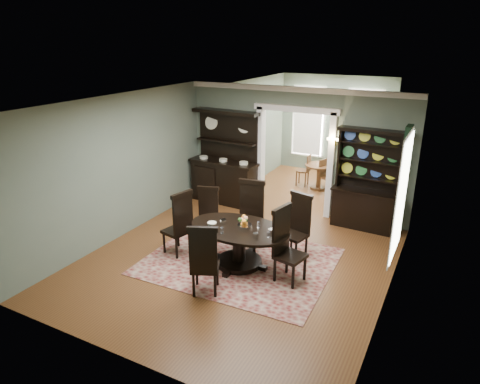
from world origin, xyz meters
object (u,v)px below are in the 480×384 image
at_px(sideboard, 225,171).
at_px(parlor_table, 319,173).
at_px(dining_table, 239,239).
at_px(welsh_dresser, 365,193).

distance_m(sideboard, parlor_table, 2.77).
bearing_deg(dining_table, welsh_dresser, 61.23).
height_order(dining_table, welsh_dresser, welsh_dresser).
height_order(welsh_dresser, parlor_table, welsh_dresser).
bearing_deg(parlor_table, dining_table, -89.93).
xyz_separation_m(dining_table, sideboard, (-1.86, 2.79, 0.29)).
bearing_deg(dining_table, sideboard, 125.68).
relative_size(dining_table, welsh_dresser, 0.89).
xyz_separation_m(dining_table, welsh_dresser, (1.68, 2.82, 0.27)).
xyz_separation_m(dining_table, parlor_table, (-0.01, 4.82, -0.07)).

